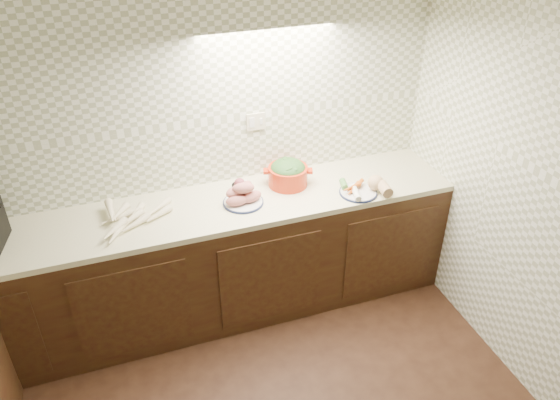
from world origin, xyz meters
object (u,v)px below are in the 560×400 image
object	(u,v)px
parsnip_pile	(130,219)
onion_bowl	(241,186)
dutch_oven	(288,173)
veg_plate	(366,187)
sweet_potato_plate	(242,196)

from	to	relation	value
parsnip_pile	onion_bowl	bearing A→B (deg)	10.23
parsnip_pile	dutch_oven	distance (m)	1.10
onion_bowl	dutch_oven	xyz separation A→B (m)	(0.33, -0.02, 0.05)
parsnip_pile	onion_bowl	size ratio (longest dim) A/B	3.26
dutch_oven	veg_plate	distance (m)	0.54
onion_bowl	parsnip_pile	bearing A→B (deg)	-169.77
sweet_potato_plate	onion_bowl	xyz separation A→B (m)	(0.03, 0.14, -0.02)
parsnip_pile	sweet_potato_plate	world-z (taller)	sweet_potato_plate
sweet_potato_plate	veg_plate	world-z (taller)	sweet_potato_plate
parsnip_pile	dutch_oven	bearing A→B (deg)	6.11
onion_bowl	veg_plate	bearing A→B (deg)	-20.27
sweet_potato_plate	onion_bowl	distance (m)	0.15
parsnip_pile	veg_plate	bearing A→B (deg)	-5.72
sweet_potato_plate	veg_plate	size ratio (longest dim) A/B	0.81
dutch_oven	veg_plate	bearing A→B (deg)	-12.01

